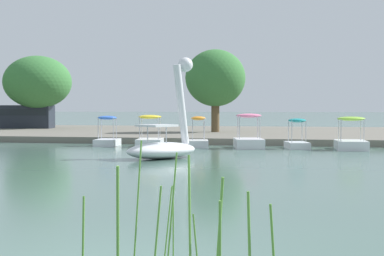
# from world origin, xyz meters

# --- Properties ---
(shore_bank_far) EXTENTS (135.01, 21.75, 0.35)m
(shore_bank_far) POSITION_xyz_m (0.00, 35.54, 0.18)
(shore_bank_far) COLOR #6B665B
(shore_bank_far) RESTS_ON ground_plane
(swan_boat) EXTENTS (3.10, 3.63, 3.99)m
(swan_boat) POSITION_xyz_m (-3.48, 15.99, 0.68)
(swan_boat) COLOR white
(swan_boat) RESTS_ON ground_plane
(pedal_boat_lime) EXTENTS (1.55, 2.44, 1.56)m
(pedal_boat_lime) POSITION_xyz_m (3.83, 22.66, 0.47)
(pedal_boat_lime) COLOR white
(pedal_boat_lime) RESTS_ON ground_plane
(pedal_boat_teal) EXTENTS (1.39, 2.10, 1.46)m
(pedal_boat_teal) POSITION_xyz_m (1.31, 22.95, 0.46)
(pedal_boat_teal) COLOR white
(pedal_boat_teal) RESTS_ON ground_plane
(pedal_boat_pink) EXTENTS (1.80, 2.48, 1.69)m
(pedal_boat_pink) POSITION_xyz_m (-1.01, 22.64, 0.46)
(pedal_boat_pink) COLOR white
(pedal_boat_pink) RESTS_ON ground_plane
(pedal_boat_orange) EXTENTS (1.34, 1.98, 1.55)m
(pedal_boat_orange) POSITION_xyz_m (-3.61, 23.08, 0.39)
(pedal_boat_orange) COLOR white
(pedal_boat_orange) RESTS_ON ground_plane
(pedal_boat_yellow) EXTENTS (1.66, 2.51, 1.61)m
(pedal_boat_yellow) POSITION_xyz_m (-6.09, 22.87, 0.47)
(pedal_boat_yellow) COLOR white
(pedal_boat_yellow) RESTS_ON ground_plane
(pedal_boat_blue) EXTENTS (1.31, 1.97, 1.56)m
(pedal_boat_blue) POSITION_xyz_m (-8.44, 23.03, 0.43)
(pedal_boat_blue) COLOR white
(pedal_boat_blue) RESTS_ON ground_plane
(tree_broadleaf_left) EXTENTS (7.47, 7.46, 5.72)m
(tree_broadleaf_left) POSITION_xyz_m (-19.46, 37.22, 4.01)
(tree_broadleaf_left) COLOR #4C3823
(tree_broadleaf_left) RESTS_ON shore_bank_far
(tree_broadleaf_right) EXTENTS (5.26, 5.35, 5.55)m
(tree_broadleaf_right) POSITION_xyz_m (-4.56, 33.34, 3.96)
(tree_broadleaf_right) COLOR brown
(tree_broadleaf_right) RESTS_ON shore_bank_far
(parked_van) EXTENTS (4.64, 2.39, 1.83)m
(parked_van) POSITION_xyz_m (-20.77, 37.57, 1.35)
(parked_van) COLOR #1E232D
(parked_van) RESTS_ON shore_bank_far
(reed_clump_foreground) EXTENTS (2.08, 1.09, 1.59)m
(reed_clump_foreground) POSITION_xyz_m (1.02, -0.02, 0.58)
(reed_clump_foreground) COLOR #568E38
(reed_clump_foreground) RESTS_ON ground_plane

